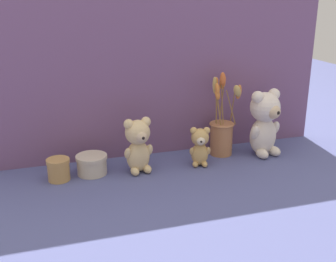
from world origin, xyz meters
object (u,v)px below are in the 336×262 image
teddy_bear_large (265,121)px  decorative_tin_short (92,164)px  decorative_tin_tall (59,169)px  teddy_bear_small (200,146)px  teddy_bear_medium (138,144)px  flower_vase (222,130)px

teddy_bear_large → decorative_tin_short: bearing=178.7°
decorative_tin_tall → teddy_bear_small: bearing=-2.6°
teddy_bear_large → teddy_bear_medium: (-0.50, -0.02, -0.03)m
flower_vase → decorative_tin_short: (-0.50, -0.03, -0.06)m
teddy_bear_medium → decorative_tin_short: bearing=169.2°
teddy_bear_medium → teddy_bear_small: (0.22, -0.01, -0.03)m
decorative_tin_tall → flower_vase: bearing=5.0°
flower_vase → decorative_tin_tall: 0.62m
teddy_bear_large → teddy_bear_small: (-0.27, -0.03, -0.06)m
flower_vase → decorative_tin_tall: size_ratio=4.25×
teddy_bear_large → decorative_tin_tall: bearing=-179.7°
flower_vase → decorative_tin_tall: bearing=-175.0°
teddy_bear_medium → decorative_tin_short: teddy_bear_medium is taller
teddy_bear_medium → decorative_tin_short: size_ratio=1.81×
teddy_bear_large → decorative_tin_tall: size_ratio=3.32×
teddy_bear_small → decorative_tin_tall: 0.50m
decorative_tin_tall → teddy_bear_large: bearing=0.3°
teddy_bear_small → decorative_tin_short: size_ratio=1.34×
teddy_bear_large → flower_vase: 0.16m
teddy_bear_medium → flower_vase: 0.35m
teddy_bear_medium → teddy_bear_small: 0.23m
teddy_bear_medium → decorative_tin_tall: size_ratio=2.54×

